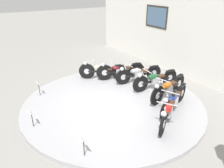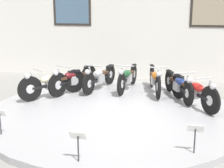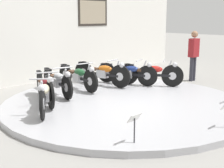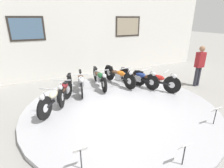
# 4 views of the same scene
# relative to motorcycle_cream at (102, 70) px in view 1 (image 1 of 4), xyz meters

# --- Properties ---
(ground_plane) EXTENTS (60.00, 60.00, 0.00)m
(ground_plane) POSITION_rel_motorcycle_cream_xyz_m (1.84, -0.66, -0.52)
(ground_plane) COLOR gray
(display_platform) EXTENTS (5.96, 5.96, 0.13)m
(display_platform) POSITION_rel_motorcycle_cream_xyz_m (1.84, -0.66, -0.46)
(display_platform) COLOR #ADADB2
(display_platform) RESTS_ON ground_plane
(back_wall) EXTENTS (14.00, 0.22, 4.24)m
(back_wall) POSITION_rel_motorcycle_cream_xyz_m (1.84, 3.41, 1.60)
(back_wall) COLOR white
(back_wall) RESTS_ON ground_plane
(motorcycle_cream) EXTENTS (1.26, 1.63, 0.81)m
(motorcycle_cream) POSITION_rel_motorcycle_cream_xyz_m (0.00, 0.00, 0.00)
(motorcycle_cream) COLOR black
(motorcycle_cream) RESTS_ON display_platform
(motorcycle_maroon) EXTENTS (0.80, 1.90, 0.81)m
(motorcycle_maroon) POSITION_rel_motorcycle_cream_xyz_m (0.38, 0.62, 0.00)
(motorcycle_maroon) COLOR black
(motorcycle_maroon) RESTS_ON display_platform
(motorcycle_silver) EXTENTS (0.60, 1.94, 0.79)m
(motorcycle_silver) POSITION_rel_motorcycle_cream_xyz_m (1.03, 1.04, -0.01)
(motorcycle_silver) COLOR black
(motorcycle_silver) RESTS_ON display_platform
(motorcycle_green) EXTENTS (0.54, 1.98, 0.80)m
(motorcycle_green) POSITION_rel_motorcycle_cream_xyz_m (1.84, 1.19, -0.01)
(motorcycle_green) COLOR black
(motorcycle_green) RESTS_ON display_platform
(motorcycle_orange) EXTENTS (0.60, 1.99, 0.81)m
(motorcycle_orange) POSITION_rel_motorcycle_cream_xyz_m (2.65, 1.04, 0.01)
(motorcycle_orange) COLOR black
(motorcycle_orange) RESTS_ON display_platform
(motorcycle_blue) EXTENTS (0.80, 1.85, 0.79)m
(motorcycle_blue) POSITION_rel_motorcycle_cream_xyz_m (3.31, 0.61, -0.01)
(motorcycle_blue) COLOR black
(motorcycle_blue) RESTS_ON display_platform
(motorcycle_red) EXTENTS (1.11, 1.72, 0.80)m
(motorcycle_red) POSITION_rel_motorcycle_cream_xyz_m (3.69, -0.00, -0.00)
(motorcycle_red) COLOR black
(motorcycle_red) RESTS_ON display_platform
(info_placard_front_left) EXTENTS (0.26, 0.11, 0.51)m
(info_placard_front_left) POSITION_rel_motorcycle_cream_xyz_m (0.06, -2.60, -0.03)
(info_placard_front_left) COLOR #333338
(info_placard_front_left) RESTS_ON display_platform
(info_placard_front_centre) EXTENTS (0.26, 0.11, 0.51)m
(info_placard_front_centre) POSITION_rel_motorcycle_cream_xyz_m (1.84, -3.29, -0.03)
(info_placard_front_centre) COLOR #333338
(info_placard_front_centre) RESTS_ON display_platform
(info_placard_front_right) EXTENTS (0.26, 0.11, 0.51)m
(info_placard_front_right) POSITION_rel_motorcycle_cream_xyz_m (3.62, -2.60, -0.03)
(info_placard_front_right) COLOR #333338
(info_placard_front_right) RESTS_ON display_platform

